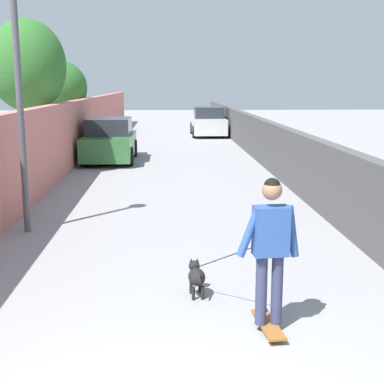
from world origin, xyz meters
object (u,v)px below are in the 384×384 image
Objects in this scene: car_near at (110,141)px; dog at (197,276)px; skateboard at (268,325)px; car_far at (208,122)px; lamp_post at (17,61)px; tree_left_near at (56,88)px; tree_left_mid at (27,66)px; person_skateboarder at (271,240)px.

dog is at bearing -169.24° from car_near.
skateboard is 0.21× the size of car_far.
car_near is at bearing -3.63° from lamp_post.
car_far is at bearing -2.76° from skateboard.
lamp_post is 3.47× the size of dog.
tree_left_near is 0.81× the size of tree_left_mid.
tree_left_mid reaches higher than car_near.
person_skateboarder is 14.15m from car_near.
tree_left_mid is 1.00× the size of lamp_post.
person_skateboarder is (-0.00, 0.00, 0.99)m from skateboard.
car_far is at bearing -14.55° from lamp_post.
lamp_post reaches higher than dog.
dog is 0.34× the size of car_near.
tree_left_near is 0.95× the size of car_near.
tree_left_near is 6.05m from tree_left_mid.
dog is 12.97m from car_near.
person_skateboarder is at bearing -161.65° from tree_left_near.
lamp_post is at bearing 176.37° from car_near.
car_near is at bearing -141.55° from tree_left_near.
tree_left_near reaches higher than car_near.
tree_left_near is at bearing 18.35° from skateboard.
skateboard is 0.49× the size of person_skateboarder.
dog is (-9.77, -4.46, -2.97)m from tree_left_mid.
dog is at bearing -137.39° from lamp_post.
lamp_post reaches higher than person_skateboarder.
tree_left_mid reaches higher than car_far.
car_far is at bearing -24.55° from car_near.
tree_left_mid reaches higher than dog.
person_skateboarder is 1.51m from dog.
skateboard is (-16.82, -5.58, -2.52)m from tree_left_near.
tree_left_near is 0.96× the size of car_far.
car_far is (12.34, -6.33, -2.53)m from tree_left_mid.
car_far is at bearing -4.83° from dog.
dog is at bearing 35.46° from skateboard.
lamp_post is 1.19× the size of car_far.
car_far is at bearing -2.76° from person_skateboarder.
skateboard is at bearing -139.00° from lamp_post.
tree_left_near is at bearing 3.52° from tree_left_mid.
tree_left_near reaches higher than person_skateboarder.
lamp_post is (-6.49, -1.44, -0.10)m from tree_left_mid.
tree_left_near is at bearing 18.35° from person_skateboarder.
person_skateboarder reaches higher than car_near.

